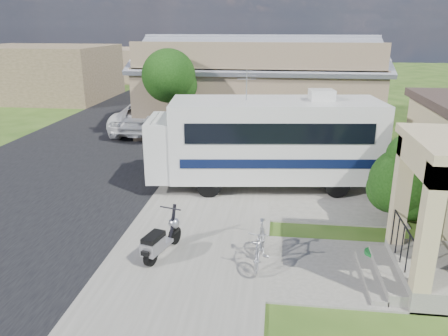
# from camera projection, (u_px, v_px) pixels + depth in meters

# --- Properties ---
(ground) EXTENTS (120.00, 120.00, 0.00)m
(ground) POSITION_uv_depth(u_px,v_px,m) (231.00, 244.00, 11.63)
(ground) COLOR #254312
(street_slab) EXTENTS (9.00, 80.00, 0.02)m
(street_slab) POSITION_uv_depth(u_px,v_px,m) (104.00, 140.00, 21.93)
(street_slab) COLOR black
(street_slab) RESTS_ON ground
(sidewalk_slab) EXTENTS (4.00, 80.00, 0.06)m
(sidewalk_slab) POSITION_uv_depth(u_px,v_px,m) (233.00, 144.00, 21.16)
(sidewalk_slab) COLOR #68665D
(sidewalk_slab) RESTS_ON ground
(driveway_slab) EXTENTS (7.00, 6.00, 0.05)m
(driveway_slab) POSITION_uv_depth(u_px,v_px,m) (286.00, 186.00, 15.69)
(driveway_slab) COLOR #68665D
(driveway_slab) RESTS_ON ground
(walk_slab) EXTENTS (4.00, 3.00, 0.05)m
(walk_slab) POSITION_uv_depth(u_px,v_px,m) (352.00, 271.00, 10.33)
(walk_slab) COLOR #68665D
(walk_slab) RESTS_ON ground
(warehouse) EXTENTS (12.50, 8.40, 5.04)m
(warehouse) POSITION_uv_depth(u_px,v_px,m) (258.00, 92.00, 24.17)
(warehouse) COLOR #7E664E
(warehouse) RESTS_ON ground
(distant_bldg_far) EXTENTS (10.00, 8.00, 4.00)m
(distant_bldg_far) POSITION_uv_depth(u_px,v_px,m) (44.00, 73.00, 33.72)
(distant_bldg_far) COLOR brown
(distant_bldg_far) RESTS_ON ground
(distant_bldg_near) EXTENTS (8.00, 7.00, 3.20)m
(distant_bldg_near) POSITION_uv_depth(u_px,v_px,m) (122.00, 64.00, 44.91)
(distant_bldg_near) COLOR #7E664E
(distant_bldg_near) RESTS_ON ground
(street_tree_a) EXTENTS (2.44, 2.40, 4.58)m
(street_tree_a) POSITION_uv_depth(u_px,v_px,m) (171.00, 79.00, 19.57)
(street_tree_a) COLOR #332016
(street_tree_a) RESTS_ON ground
(street_tree_b) EXTENTS (2.44, 2.40, 4.73)m
(street_tree_b) POSITION_uv_depth(u_px,v_px,m) (207.00, 59.00, 28.94)
(street_tree_b) COLOR #332016
(street_tree_b) RESTS_ON ground
(street_tree_c) EXTENTS (2.44, 2.40, 4.42)m
(street_tree_c) POSITION_uv_depth(u_px,v_px,m) (224.00, 54.00, 37.51)
(street_tree_c) COLOR #332016
(street_tree_c) RESTS_ON ground
(motorhome) EXTENTS (8.21, 3.43, 4.08)m
(motorhome) POSITION_uv_depth(u_px,v_px,m) (266.00, 139.00, 15.24)
(motorhome) COLOR beige
(motorhome) RESTS_ON ground
(shrub) EXTENTS (2.20, 2.10, 2.70)m
(shrub) POSITION_uv_depth(u_px,v_px,m) (407.00, 179.00, 12.46)
(shrub) COLOR #332016
(shrub) RESTS_ON ground
(scooter) EXTENTS (0.79, 1.67, 1.12)m
(scooter) POSITION_uv_depth(u_px,v_px,m) (160.00, 240.00, 10.79)
(scooter) COLOR black
(scooter) RESTS_ON ground
(bicycle) EXTENTS (0.62, 1.76, 1.04)m
(bicycle) POSITION_uv_depth(u_px,v_px,m) (260.00, 246.00, 10.46)
(bicycle) COLOR #A5A4AB
(bicycle) RESTS_ON ground
(pickup_truck) EXTENTS (2.98, 6.25, 1.72)m
(pickup_truck) POSITION_uv_depth(u_px,v_px,m) (151.00, 115.00, 23.77)
(pickup_truck) COLOR white
(pickup_truck) RESTS_ON ground
(van) EXTENTS (3.55, 6.36, 1.74)m
(van) POSITION_uv_depth(u_px,v_px,m) (167.00, 94.00, 30.60)
(van) COLOR white
(van) RESTS_ON ground
(garden_hose) EXTENTS (0.45, 0.45, 0.20)m
(garden_hose) POSITION_uv_depth(u_px,v_px,m) (373.00, 256.00, 10.84)
(garden_hose) COLOR #136024
(garden_hose) RESTS_ON ground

